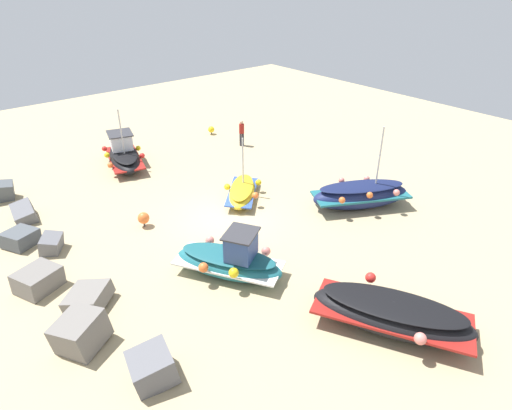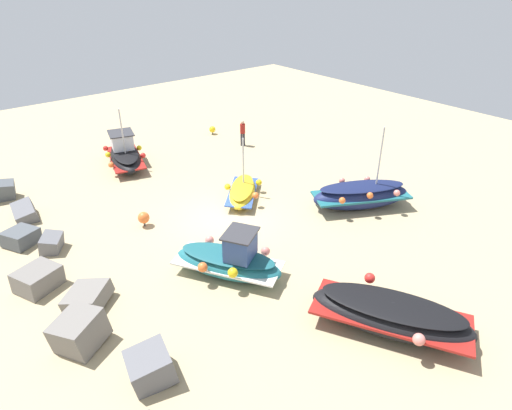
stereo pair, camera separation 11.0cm
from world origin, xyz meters
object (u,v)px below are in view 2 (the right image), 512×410
at_px(fishing_boat_2, 125,155).
at_px(mooring_buoy_0, 144,218).
at_px(person_walking, 243,131).
at_px(mooring_buoy_1, 212,129).
at_px(fishing_boat_0, 243,192).
at_px(fishing_boat_4, 361,195).
at_px(fishing_boat_1, 230,260).
at_px(fishing_boat_3, 391,314).

relative_size(fishing_boat_2, mooring_buoy_0, 6.66).
xyz_separation_m(person_walking, mooring_buoy_1, (2.95, 0.29, -0.61)).
relative_size(fishing_boat_2, mooring_buoy_1, 8.28).
relative_size(fishing_boat_2, person_walking, 2.75).
relative_size(fishing_boat_0, fishing_boat_4, 0.67).
bearing_deg(person_walking, fishing_boat_1, 158.00).
bearing_deg(fishing_boat_4, fishing_boat_1, 30.04).
bearing_deg(mooring_buoy_1, fishing_boat_4, 178.44).
height_order(fishing_boat_1, fishing_boat_2, fishing_boat_2).
distance_m(fishing_boat_2, mooring_buoy_1, 6.84).
bearing_deg(fishing_boat_1, fishing_boat_3, -8.13).
relative_size(fishing_boat_4, mooring_buoy_0, 7.12).
bearing_deg(person_walking, mooring_buoy_0, 135.97).
relative_size(mooring_buoy_0, mooring_buoy_1, 1.24).
bearing_deg(person_walking, mooring_buoy_1, 23.53).
height_order(person_walking, mooring_buoy_0, person_walking).
relative_size(fishing_boat_0, mooring_buoy_0, 4.80).
distance_m(fishing_boat_4, mooring_buoy_0, 9.94).
height_order(fishing_boat_1, mooring_buoy_0, fishing_boat_1).
bearing_deg(fishing_boat_2, fishing_boat_4, -135.39).
relative_size(fishing_boat_2, fishing_boat_4, 0.94).
bearing_deg(fishing_boat_4, fishing_boat_3, 73.79).
distance_m(fishing_boat_0, mooring_buoy_0, 4.95).
xyz_separation_m(fishing_boat_0, mooring_buoy_0, (0.69, 4.90, 0.04)).
distance_m(fishing_boat_4, person_walking, 9.87).
distance_m(fishing_boat_0, person_walking, 7.19).
bearing_deg(mooring_buoy_0, fishing_boat_0, -98.01).
bearing_deg(fishing_boat_0, mooring_buoy_1, -160.09).
xyz_separation_m(fishing_boat_0, fishing_boat_1, (-4.43, 4.02, 0.23)).
distance_m(fishing_boat_4, mooring_buoy_1, 12.80).
xyz_separation_m(fishing_boat_3, mooring_buoy_0, (10.52, 3.12, -0.15)).
height_order(fishing_boat_0, person_walking, fishing_boat_0).
bearing_deg(fishing_boat_0, fishing_boat_1, 3.13).
height_order(fishing_boat_1, fishing_boat_4, fishing_boat_4).
bearing_deg(fishing_boat_3, fishing_boat_2, -25.46).
bearing_deg(fishing_boat_3, mooring_buoy_0, -11.75).
distance_m(fishing_boat_3, mooring_buoy_1, 19.36).
height_order(fishing_boat_4, person_walking, fishing_boat_4).
bearing_deg(fishing_boat_4, person_walking, -65.48).
distance_m(fishing_boat_2, fishing_boat_4, 13.30).
xyz_separation_m(fishing_boat_0, person_walking, (5.66, -4.40, 0.56)).
xyz_separation_m(fishing_boat_0, fishing_boat_3, (-9.83, 1.78, 0.18)).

